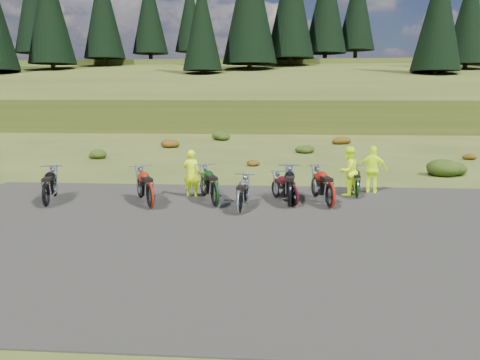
# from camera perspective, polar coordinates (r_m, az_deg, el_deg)

# --- Properties ---
(ground) EXTENTS (300.00, 300.00, 0.00)m
(ground) POSITION_cam_1_polar(r_m,az_deg,el_deg) (14.19, 1.23, -3.92)
(ground) COLOR #384717
(ground) RESTS_ON ground
(gravel_pad) EXTENTS (20.00, 12.00, 0.04)m
(gravel_pad) POSITION_cam_1_polar(r_m,az_deg,el_deg) (12.26, 0.74, -6.24)
(gravel_pad) COLOR black
(gravel_pad) RESTS_ON ground
(hill_slope) EXTENTS (300.00, 45.97, 9.37)m
(hill_slope) POSITION_cam_1_polar(r_m,az_deg,el_deg) (63.83, 3.59, 7.30)
(hill_slope) COLOR #344316
(hill_slope) RESTS_ON ground
(hill_plateau) EXTENTS (300.00, 90.00, 9.17)m
(hill_plateau) POSITION_cam_1_polar(r_m,az_deg,el_deg) (123.78, 3.92, 8.83)
(hill_plateau) COLOR #344316
(hill_plateau) RESTS_ON ground
(conifer_15) EXTENTS (7.92, 7.92, 20.00)m
(conifer_15) POSITION_cam_1_polar(r_m,az_deg,el_deg) (102.06, -23.85, 19.01)
(conifer_15) COLOR black
(conifer_15) RESTS_ON ground
(conifer_17) EXTENTS (7.04, 7.04, 18.00)m
(conifer_17) POSITION_cam_1_polar(r_m,az_deg,el_deg) (79.33, -22.25, 18.76)
(conifer_17) COLOR black
(conifer_17) RESTS_ON ground
(conifer_18) EXTENTS (6.60, 6.60, 17.00)m
(conifer_18) POSITION_cam_1_polar(r_m,az_deg,el_deg) (82.62, -16.39, 19.23)
(conifer_18) COLOR black
(conifer_18) RESTS_ON ground
(conifer_19) EXTENTS (6.16, 6.16, 16.00)m
(conifer_19) POSITION_cam_1_polar(r_m,az_deg,el_deg) (86.64, -11.01, 19.49)
(conifer_19) COLOR black
(conifer_19) RESTS_ON ground
(conifer_20) EXTENTS (5.72, 5.72, 15.00)m
(conifer_20) POSITION_cam_1_polar(r_m,az_deg,el_deg) (91.20, -6.12, 19.34)
(conifer_20) COLOR black
(conifer_20) RESTS_ON ground
(conifer_21) EXTENTS (5.28, 5.28, 14.00)m
(conifer_21) POSITION_cam_1_polar(r_m,az_deg,el_deg) (65.09, -4.66, 18.43)
(conifer_21) COLOR black
(conifer_21) RESTS_ON ground
(conifer_23) EXTENTS (7.48, 7.48, 19.00)m
(conifer_23) POSITION_cam_1_polar(r_m,az_deg,el_deg) (77.03, 6.25, 20.85)
(conifer_23) COLOR black
(conifer_23) RESTS_ON ground
(conifer_24) EXTENTS (7.04, 7.04, 18.00)m
(conifer_24) POSITION_cam_1_polar(r_m,az_deg,el_deg) (83.44, 10.50, 20.42)
(conifer_24) COLOR black
(conifer_24) RESTS_ON ground
(conifer_25) EXTENTS (6.60, 6.60, 17.00)m
(conifer_25) POSITION_cam_1_polar(r_m,az_deg,el_deg) (90.16, 14.11, 19.85)
(conifer_25) COLOR black
(conifer_25) RESTS_ON ground
(conifer_26) EXTENTS (6.16, 6.16, 16.00)m
(conifer_26) POSITION_cam_1_polar(r_m,az_deg,el_deg) (66.66, 23.09, 18.17)
(conifer_26) COLOR black
(conifer_26) RESTS_ON ground
(conifer_27) EXTENTS (5.72, 5.72, 15.00)m
(conifer_27) POSITION_cam_1_polar(r_m,az_deg,el_deg) (74.33, 26.18, 17.60)
(conifer_27) COLOR black
(conifer_27) RESTS_ON ground
(shrub_1) EXTENTS (1.03, 1.03, 0.61)m
(shrub_1) POSITION_cam_1_polar(r_m,az_deg,el_deg) (27.07, -17.10, 3.18)
(shrub_1) COLOR #1B310C
(shrub_1) RESTS_ON ground
(shrub_2) EXTENTS (1.30, 1.30, 0.77)m
(shrub_2) POSITION_cam_1_polar(r_m,az_deg,el_deg) (31.26, -8.61, 4.59)
(shrub_2) COLOR #5F2E0B
(shrub_2) RESTS_ON ground
(shrub_3) EXTENTS (1.56, 1.56, 0.92)m
(shrub_3) POSITION_cam_1_polar(r_m,az_deg,el_deg) (35.98, -2.22, 5.59)
(shrub_3) COLOR #1B310C
(shrub_3) RESTS_ON ground
(shrub_4) EXTENTS (0.77, 0.77, 0.45)m
(shrub_4) POSITION_cam_1_polar(r_m,az_deg,el_deg) (23.19, 1.43, 2.29)
(shrub_4) COLOR #5F2E0B
(shrub_4) RESTS_ON ground
(shrub_5) EXTENTS (1.03, 1.03, 0.61)m
(shrub_5) POSITION_cam_1_polar(r_m,az_deg,el_deg) (28.47, 7.81, 3.88)
(shrub_5) COLOR #1B310C
(shrub_5) RESTS_ON ground
(shrub_6) EXTENTS (1.30, 1.30, 0.77)m
(shrub_6) POSITION_cam_1_polar(r_m,az_deg,el_deg) (34.00, 12.17, 4.94)
(shrub_6) COLOR #5F2E0B
(shrub_6) RESTS_ON ground
(shrub_7) EXTENTS (1.56, 1.56, 0.92)m
(shrub_7) POSITION_cam_1_polar(r_m,az_deg,el_deg) (22.38, 24.01, 1.69)
(shrub_7) COLOR #1B310C
(shrub_7) RESTS_ON ground
(shrub_8) EXTENTS (0.77, 0.77, 0.45)m
(shrub_8) POSITION_cam_1_polar(r_m,az_deg,el_deg) (28.35, 25.93, 2.74)
(shrub_8) COLOR #5F2E0B
(shrub_8) RESTS_ON ground
(motorcycle_0) EXTENTS (1.30, 2.32, 1.15)m
(motorcycle_0) POSITION_cam_1_polar(r_m,az_deg,el_deg) (15.93, -22.49, -3.13)
(motorcycle_0) COLOR black
(motorcycle_0) RESTS_ON ground
(motorcycle_1) EXTENTS (1.74, 2.40, 1.21)m
(motorcycle_1) POSITION_cam_1_polar(r_m,az_deg,el_deg) (14.75, -10.82, -3.55)
(motorcycle_1) COLOR maroon
(motorcycle_1) RESTS_ON ground
(motorcycle_2) EXTENTS (1.56, 2.44, 1.21)m
(motorcycle_2) POSITION_cam_1_polar(r_m,az_deg,el_deg) (14.74, -3.06, -3.38)
(motorcycle_2) COLOR black
(motorcycle_2) RESTS_ON ground
(motorcycle_3) EXTENTS (0.84, 2.05, 1.05)m
(motorcycle_3) POSITION_cam_1_polar(r_m,az_deg,el_deg) (13.86, -0.08, -4.26)
(motorcycle_3) COLOR #B1B1B6
(motorcycle_3) RESTS_ON ground
(motorcycle_4) EXTENTS (1.39, 1.99, 0.99)m
(motorcycle_4) POSITION_cam_1_polar(r_m,az_deg,el_deg) (14.90, 6.50, -3.28)
(motorcycle_4) COLOR #490C12
(motorcycle_4) RESTS_ON ground
(motorcycle_5) EXTENTS (0.80, 2.28, 1.19)m
(motorcycle_5) POSITION_cam_1_polar(r_m,az_deg,el_deg) (14.74, 6.04, -3.42)
(motorcycle_5) COLOR black
(motorcycle_5) RESTS_ON ground
(motorcycle_6) EXTENTS (1.23, 2.41, 1.20)m
(motorcycle_6) POSITION_cam_1_polar(r_m,az_deg,el_deg) (14.82, 10.87, -3.49)
(motorcycle_6) COLOR #98170B
(motorcycle_6) RESTS_ON ground
(motorcycle_7) EXTENTS (0.83, 1.98, 1.01)m
(motorcycle_7) POSITION_cam_1_polar(r_m,az_deg,el_deg) (16.42, 14.03, -2.24)
(motorcycle_7) COLOR black
(motorcycle_7) RESTS_ON ground
(person_middle) EXTENTS (0.65, 0.48, 1.63)m
(person_middle) POSITION_cam_1_polar(r_m,az_deg,el_deg) (16.05, -5.93, 0.69)
(person_middle) COLOR #D6FF0D
(person_middle) RESTS_ON ground
(person_right_a) EXTENTS (1.05, 1.02, 1.70)m
(person_right_a) POSITION_cam_1_polar(r_m,az_deg,el_deg) (16.67, 13.05, 0.97)
(person_right_a) COLOR #D6FF0D
(person_right_a) RESTS_ON ground
(person_right_b) EXTENTS (1.06, 0.66, 1.68)m
(person_right_b) POSITION_cam_1_polar(r_m,az_deg,el_deg) (17.34, 15.89, 1.16)
(person_right_b) COLOR #D6FF0D
(person_right_b) RESTS_ON ground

